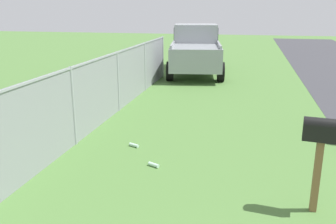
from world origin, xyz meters
name	(u,v)px	position (x,y,z in m)	size (l,w,h in m)	color
mailbox	(321,138)	(5.13, -1.13, 1.11)	(0.26, 0.52, 1.39)	brown
pickup_truck	(196,48)	(16.09, 2.20, 1.11)	(5.43, 2.84, 2.09)	#93999E
fence_section	(99,89)	(8.17, 3.40, 0.90)	(13.49, 0.07, 1.66)	#9EA3A8
litter_bottle_far_scatter	(154,165)	(6.08, 1.48, 0.04)	(0.07, 0.07, 0.22)	#B2D8BF
litter_wrapper_by_mailbox	(319,158)	(7.16, -1.55, 0.00)	(0.12, 0.08, 0.01)	silver
litter_bottle_midfield_a	(134,145)	(6.94, 2.14, 0.04)	(0.07, 0.07, 0.22)	#B2D8BF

